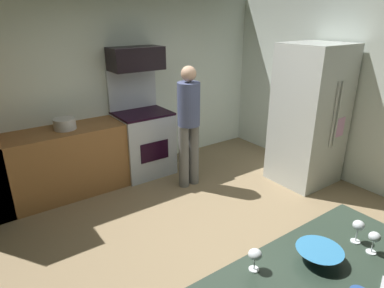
# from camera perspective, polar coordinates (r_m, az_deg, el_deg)

# --- Properties ---
(ground_plane) EXTENTS (5.20, 4.80, 0.02)m
(ground_plane) POSITION_cam_1_polar(r_m,az_deg,el_deg) (3.69, 3.40, -16.80)
(ground_plane) COLOR #856F50
(wall_back) EXTENTS (5.20, 0.12, 2.60)m
(wall_back) POSITION_cam_1_polar(r_m,az_deg,el_deg) (5.04, -13.29, 9.64)
(wall_back) COLOR silver
(wall_back) RESTS_ON ground
(wall_right) EXTENTS (0.12, 4.80, 2.60)m
(wall_right) POSITION_cam_1_polar(r_m,az_deg,el_deg) (5.03, 27.29, 7.83)
(wall_right) COLOR silver
(wall_right) RESTS_ON ground
(lower_cabinet_run) EXTENTS (2.40, 0.60, 0.90)m
(lower_cabinet_run) POSITION_cam_1_polar(r_m,az_deg,el_deg) (4.70, -20.84, -2.96)
(lower_cabinet_run) COLOR brown
(lower_cabinet_run) RESTS_ON ground
(oven_range) EXTENTS (0.76, 0.65, 1.54)m
(oven_range) POSITION_cam_1_polar(r_m,az_deg,el_deg) (5.03, -8.32, 0.67)
(oven_range) COLOR #AEB6C4
(oven_range) RESTS_ON ground
(microwave) EXTENTS (0.74, 0.38, 0.32)m
(microwave) POSITION_cam_1_polar(r_m,az_deg,el_deg) (4.83, -9.55, 14.21)
(microwave) COLOR black
(microwave) RESTS_ON oven_range
(refrigerator) EXTENTS (0.82, 0.78, 1.93)m
(refrigerator) POSITION_cam_1_polar(r_m,az_deg,el_deg) (4.89, 19.44, 4.59)
(refrigerator) COLOR #B9BFBB
(refrigerator) RESTS_ON ground
(person_cook) EXTENTS (0.31, 0.30, 1.67)m
(person_cook) POSITION_cam_1_polar(r_m,az_deg,el_deg) (4.45, -0.56, 3.89)
(person_cook) COLOR slate
(person_cook) RESTS_ON ground
(mixing_bowl_prep) EXTENTS (0.27, 0.27, 0.08)m
(mixing_bowl_prep) POSITION_cam_1_polar(r_m,az_deg,el_deg) (2.20, 20.84, -17.32)
(mixing_bowl_prep) COLOR teal
(mixing_bowl_prep) RESTS_ON counter_island
(wine_glass_near) EXTENTS (0.07, 0.07, 0.16)m
(wine_glass_near) POSITION_cam_1_polar(r_m,az_deg,el_deg) (2.41, 26.57, -12.49)
(wine_glass_near) COLOR silver
(wine_glass_near) RESTS_ON counter_island
(wine_glass_mid) EXTENTS (0.07, 0.07, 0.15)m
(wine_glass_mid) POSITION_cam_1_polar(r_m,az_deg,el_deg) (2.36, 28.71, -13.91)
(wine_glass_mid) COLOR silver
(wine_glass_mid) RESTS_ON counter_island
(wine_glass_far) EXTENTS (0.08, 0.08, 0.14)m
(wine_glass_far) POSITION_cam_1_polar(r_m,az_deg,el_deg) (2.01, 10.73, -18.18)
(wine_glass_far) COLOR silver
(wine_glass_far) RESTS_ON counter_island
(knife_paring) EXTENTS (0.20, 0.09, 0.01)m
(knife_paring) POSITION_cam_1_polar(r_m,az_deg,el_deg) (2.18, 29.80, -20.64)
(knife_paring) COLOR #B7BABF
(knife_paring) RESTS_ON counter_island
(stock_pot) EXTENTS (0.27, 0.27, 0.14)m
(stock_pot) POSITION_cam_1_polar(r_m,az_deg,el_deg) (4.54, -20.94, 3.23)
(stock_pot) COLOR #BDBCBD
(stock_pot) RESTS_ON lower_cabinet_run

